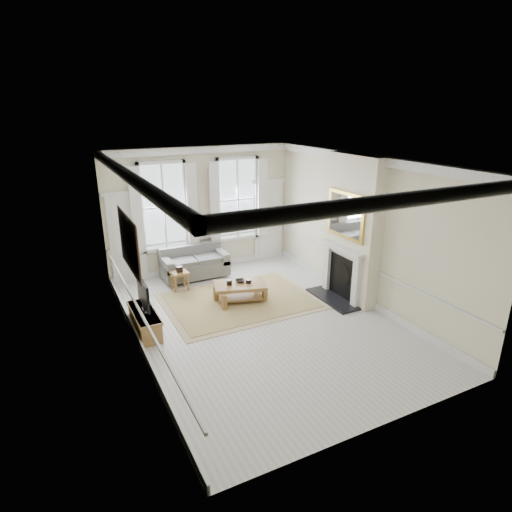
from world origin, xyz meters
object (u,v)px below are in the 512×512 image
side_table (180,276)px  coffee_table (240,287)px  tv_stand (145,322)px  sofa (194,264)px

side_table → coffee_table: size_ratio=0.36×
tv_stand → side_table: bearing=53.5°
coffee_table → side_table: bearing=146.3°
side_table → coffee_table: side_table is taller
sofa → side_table: (-0.62, -0.70, 0.03)m
sofa → coffee_table: bearing=-77.2°
tv_stand → coffee_table: bearing=10.7°
sofa → side_table: 0.94m
coffee_table → tv_stand: size_ratio=1.05×
sofa → side_table: sofa is taller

